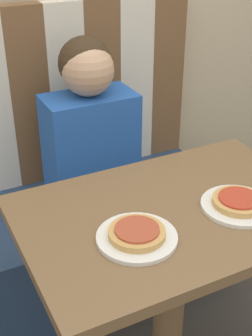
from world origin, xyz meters
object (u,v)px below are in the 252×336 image
(plate_left, at_px, (137,238))
(pizza_left, at_px, (137,232))
(plate_right, at_px, (238,206))
(pizza_right, at_px, (239,201))
(person, at_px, (90,123))

(plate_left, bearing_deg, pizza_left, 0.00)
(plate_left, distance_m, plate_right, 0.33)
(pizza_left, relative_size, pizza_right, 1.00)
(person, height_order, plate_left, person)
(plate_right, height_order, pizza_right, pizza_right)
(plate_left, xyz_separation_m, pizza_left, (0.00, 0.00, 0.02))
(person, distance_m, pizza_right, 0.72)
(person, height_order, pizza_right, person)
(plate_right, bearing_deg, pizza_right, 0.00)
(plate_right, height_order, pizza_left, pizza_left)
(pizza_right, bearing_deg, person, 103.10)
(plate_left, height_order, pizza_right, pizza_right)
(person, height_order, plate_right, person)
(pizza_left, bearing_deg, person, 76.90)
(plate_left, bearing_deg, person, 76.90)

